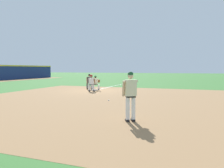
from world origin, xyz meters
TOP-DOWN VIEW (x-y plane):
  - ground_plane at (0.00, 0.00)m, footprint 160.00×160.00m
  - infield_dirt_patch at (-5.04, -3.03)m, footprint 18.00×18.00m
  - foul_line_stripe at (5.02, 0.00)m, footprint 10.04×0.10m
  - first_base_bag at (0.00, 0.00)m, footprint 0.38×0.38m
  - baseball at (-5.45, -3.46)m, footprint 0.07×0.07m
  - pitcher at (-10.03, -6.06)m, footprint 0.84×0.57m
  - first_baseman at (0.53, 0.08)m, footprint 0.82×1.03m
  - baserunner at (-0.74, -0.08)m, footprint 0.48×0.62m
  - umpire at (1.19, 1.06)m, footprint 0.63×0.68m

SIDE VIEW (x-z plane):
  - ground_plane at x=0.00m, z-range 0.00..0.00m
  - infield_dirt_patch at x=-5.04m, z-range 0.00..0.01m
  - foul_line_stripe at x=5.02m, z-range 0.01..0.01m
  - baseball at x=-5.45m, z-range 0.00..0.07m
  - first_base_bag at x=0.00m, z-range 0.00..0.09m
  - first_baseman at x=0.53m, z-range 0.06..1.40m
  - baserunner at x=-0.74m, z-range 0.06..1.52m
  - umpire at x=1.19m, z-range 0.06..1.52m
  - pitcher at x=-10.03m, z-range 0.13..1.99m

